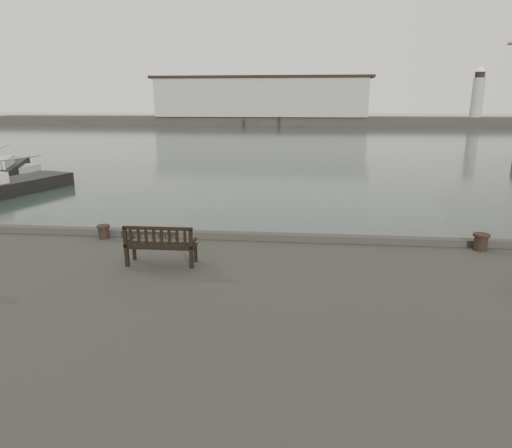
# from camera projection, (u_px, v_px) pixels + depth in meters

# --- Properties ---
(ground) EXTENTS (400.00, 400.00, 0.00)m
(ground) POSITION_uv_depth(u_px,v_px,m) (235.00, 288.00, 13.43)
(ground) COLOR black
(ground) RESTS_ON ground
(breakwater) EXTENTS (140.00, 9.50, 12.20)m
(breakwater) POSITION_uv_depth(u_px,v_px,m) (276.00, 106.00, 101.10)
(breakwater) COLOR #383530
(breakwater) RESTS_ON ground
(bench) EXTENTS (1.65, 0.59, 0.95)m
(bench) POSITION_uv_depth(u_px,v_px,m) (161.00, 252.00, 10.79)
(bench) COLOR black
(bench) RESTS_ON quay
(bollard_left) EXTENTS (0.37, 0.37, 0.38)m
(bollard_left) POSITION_uv_depth(u_px,v_px,m) (104.00, 232.00, 12.87)
(bollard_left) COLOR black
(bollard_left) RESTS_ON quay
(bollard_right) EXTENTS (0.53, 0.53, 0.44)m
(bollard_right) POSITION_uv_depth(u_px,v_px,m) (481.00, 242.00, 11.83)
(bollard_right) COLOR black
(bollard_right) RESTS_ON quay
(yacht_b) EXTENTS (6.09, 10.20, 13.41)m
(yacht_b) POSITION_uv_depth(u_px,v_px,m) (3.00, 172.00, 33.58)
(yacht_b) COLOR black
(yacht_b) RESTS_ON ground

